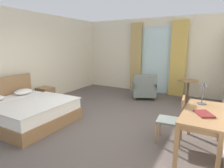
{
  "coord_description": "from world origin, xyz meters",
  "views": [
    {
      "loc": [
        2.41,
        -3.51,
        1.84
      ],
      "look_at": [
        0.33,
        0.18,
        0.95
      ],
      "focal_mm": 30.28,
      "sensor_mm": 36.0,
      "label": 1
    }
  ],
  "objects_px": {
    "desk_lamp": "(204,90)",
    "closed_book": "(204,114)",
    "writing_desk": "(203,117)",
    "round_cafe_table": "(188,86)",
    "desk_chair": "(175,118)",
    "armchair_by_window": "(144,89)",
    "bed": "(26,110)",
    "nightstand": "(46,95)"
  },
  "relations": [
    {
      "from": "armchair_by_window",
      "to": "closed_book",
      "type": "bearing_deg",
      "value": -55.15
    },
    {
      "from": "nightstand",
      "to": "writing_desk",
      "type": "bearing_deg",
      "value": -9.49
    },
    {
      "from": "desk_lamp",
      "to": "bed",
      "type": "bearing_deg",
      "value": -164.28
    },
    {
      "from": "bed",
      "to": "round_cafe_table",
      "type": "distance_m",
      "value": 4.85
    },
    {
      "from": "desk_lamp",
      "to": "closed_book",
      "type": "height_order",
      "value": "desk_lamp"
    },
    {
      "from": "desk_chair",
      "to": "desk_lamp",
      "type": "relative_size",
      "value": 2.1
    },
    {
      "from": "bed",
      "to": "writing_desk",
      "type": "xyz_separation_m",
      "value": [
        3.8,
        0.56,
        0.39
      ]
    },
    {
      "from": "desk_chair",
      "to": "bed",
      "type": "bearing_deg",
      "value": -167.89
    },
    {
      "from": "nightstand",
      "to": "round_cafe_table",
      "type": "height_order",
      "value": "round_cafe_table"
    },
    {
      "from": "closed_book",
      "to": "round_cafe_table",
      "type": "distance_m",
      "value": 3.36
    },
    {
      "from": "round_cafe_table",
      "to": "armchair_by_window",
      "type": "bearing_deg",
      "value": -164.88
    },
    {
      "from": "writing_desk",
      "to": "round_cafe_table",
      "type": "bearing_deg",
      "value": 101.72
    },
    {
      "from": "desk_lamp",
      "to": "round_cafe_table",
      "type": "bearing_deg",
      "value": 102.72
    },
    {
      "from": "desk_chair",
      "to": "armchair_by_window",
      "type": "height_order",
      "value": "desk_chair"
    },
    {
      "from": "bed",
      "to": "desk_chair",
      "type": "bearing_deg",
      "value": 12.11
    },
    {
      "from": "writing_desk",
      "to": "armchair_by_window",
      "type": "bearing_deg",
      "value": 126.16
    },
    {
      "from": "bed",
      "to": "nightstand",
      "type": "xyz_separation_m",
      "value": [
        -0.82,
        1.33,
        -0.04
      ]
    },
    {
      "from": "writing_desk",
      "to": "closed_book",
      "type": "relative_size",
      "value": 4.34
    },
    {
      "from": "bed",
      "to": "round_cafe_table",
      "type": "relative_size",
      "value": 2.75
    },
    {
      "from": "armchair_by_window",
      "to": "desk_lamp",
      "type": "bearing_deg",
      "value": -49.07
    },
    {
      "from": "closed_book",
      "to": "desk_lamp",
      "type": "bearing_deg",
      "value": 67.55
    },
    {
      "from": "desk_lamp",
      "to": "closed_book",
      "type": "bearing_deg",
      "value": -83.82
    },
    {
      "from": "desk_lamp",
      "to": "round_cafe_table",
      "type": "relative_size",
      "value": 0.6
    },
    {
      "from": "round_cafe_table",
      "to": "writing_desk",
      "type": "bearing_deg",
      "value": -78.28
    },
    {
      "from": "writing_desk",
      "to": "armchair_by_window",
      "type": "distance_m",
      "value": 3.43
    },
    {
      "from": "desk_chair",
      "to": "closed_book",
      "type": "height_order",
      "value": "desk_chair"
    },
    {
      "from": "nightstand",
      "to": "closed_book",
      "type": "xyz_separation_m",
      "value": [
        4.64,
        -0.93,
        0.53
      ]
    },
    {
      "from": "bed",
      "to": "round_cafe_table",
      "type": "height_order",
      "value": "bed"
    },
    {
      "from": "nightstand",
      "to": "writing_desk",
      "type": "xyz_separation_m",
      "value": [
        4.62,
        -0.77,
        0.42
      ]
    },
    {
      "from": "writing_desk",
      "to": "round_cafe_table",
      "type": "distance_m",
      "value": 3.2
    },
    {
      "from": "desk_chair",
      "to": "round_cafe_table",
      "type": "height_order",
      "value": "desk_chair"
    },
    {
      "from": "desk_lamp",
      "to": "armchair_by_window",
      "type": "xyz_separation_m",
      "value": [
        -1.96,
        2.26,
        -0.68
      ]
    },
    {
      "from": "nightstand",
      "to": "desk_chair",
      "type": "distance_m",
      "value": 4.2
    },
    {
      "from": "bed",
      "to": "desk_lamp",
      "type": "xyz_separation_m",
      "value": [
        3.74,
        1.05,
        0.74
      ]
    },
    {
      "from": "nightstand",
      "to": "desk_chair",
      "type": "xyz_separation_m",
      "value": [
        4.15,
        -0.62,
        0.25
      ]
    },
    {
      "from": "desk_lamp",
      "to": "closed_book",
      "type": "xyz_separation_m",
      "value": [
        0.07,
        -0.66,
        -0.24
      ]
    },
    {
      "from": "writing_desk",
      "to": "round_cafe_table",
      "type": "relative_size",
      "value": 1.95
    },
    {
      "from": "bed",
      "to": "writing_desk",
      "type": "bearing_deg",
      "value": 8.32
    },
    {
      "from": "writing_desk",
      "to": "desk_lamp",
      "type": "bearing_deg",
      "value": 96.37
    },
    {
      "from": "desk_lamp",
      "to": "round_cafe_table",
      "type": "distance_m",
      "value": 2.74
    },
    {
      "from": "armchair_by_window",
      "to": "round_cafe_table",
      "type": "bearing_deg",
      "value": 15.12
    },
    {
      "from": "bed",
      "to": "writing_desk",
      "type": "relative_size",
      "value": 1.41
    }
  ]
}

